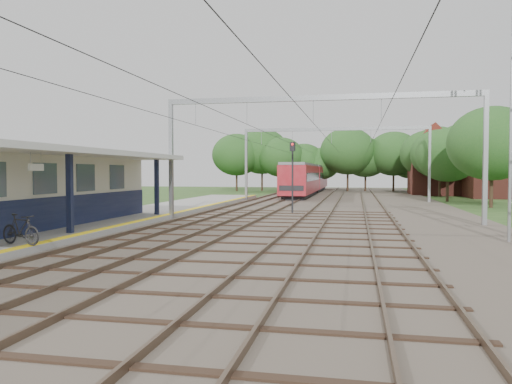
# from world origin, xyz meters

# --- Properties ---
(ground) EXTENTS (160.00, 160.00, 0.00)m
(ground) POSITION_xyz_m (0.00, 0.00, 0.00)
(ground) COLOR #2D4C1E
(ground) RESTS_ON ground
(ballast_bed) EXTENTS (18.00, 90.00, 0.10)m
(ballast_bed) POSITION_xyz_m (4.00, 30.00, 0.05)
(ballast_bed) COLOR #473D33
(ballast_bed) RESTS_ON ground
(platform) EXTENTS (5.00, 52.00, 0.35)m
(platform) POSITION_xyz_m (-7.50, 14.00, 0.17)
(platform) COLOR gray
(platform) RESTS_ON ground
(yellow_stripe) EXTENTS (0.45, 52.00, 0.01)m
(yellow_stripe) POSITION_xyz_m (-5.25, 14.00, 0.35)
(yellow_stripe) COLOR yellow
(yellow_stripe) RESTS_ON platform
(station_building) EXTENTS (3.41, 18.00, 3.40)m
(station_building) POSITION_xyz_m (-8.88, 7.00, 2.04)
(station_building) COLOR beige
(station_building) RESTS_ON platform
(canopy) EXTENTS (6.40, 20.00, 3.44)m
(canopy) POSITION_xyz_m (-7.77, 6.00, 3.64)
(canopy) COLOR #131A3D
(canopy) RESTS_ON platform
(rail_tracks) EXTENTS (11.80, 88.00, 0.15)m
(rail_tracks) POSITION_xyz_m (1.50, 30.00, 0.18)
(rail_tracks) COLOR brown
(rail_tracks) RESTS_ON ballast_bed
(catenary_system) EXTENTS (17.22, 88.00, 7.00)m
(catenary_system) POSITION_xyz_m (3.39, 25.28, 5.51)
(catenary_system) COLOR gray
(catenary_system) RESTS_ON ground
(tree_band) EXTENTS (31.72, 30.88, 8.82)m
(tree_band) POSITION_xyz_m (3.84, 57.12, 4.92)
(tree_band) COLOR #382619
(tree_band) RESTS_ON ground
(house_near) EXTENTS (7.00, 6.12, 7.89)m
(house_near) POSITION_xyz_m (21.00, 46.00, 2.99)
(house_near) COLOR brown
(house_near) RESTS_ON ground
(house_far) EXTENTS (8.00, 6.12, 8.66)m
(house_far) POSITION_xyz_m (16.00, 52.00, 3.23)
(house_far) COLOR brown
(house_far) RESTS_ON ground
(bicycle) EXTENTS (1.83, 0.91, 1.06)m
(bicycle) POSITION_xyz_m (-5.60, 2.54, 0.88)
(bicycle) COLOR black
(bicycle) RESTS_ON platform
(train) EXTENTS (2.78, 34.66, 3.67)m
(train) POSITION_xyz_m (-0.50, 51.77, 2.05)
(train) COLOR black
(train) RESTS_ON ballast_bed
(signal_post) EXTENTS (0.37, 0.31, 4.82)m
(signal_post) POSITION_xyz_m (1.35, 20.70, 3.15)
(signal_post) COLOR black
(signal_post) RESTS_ON ground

